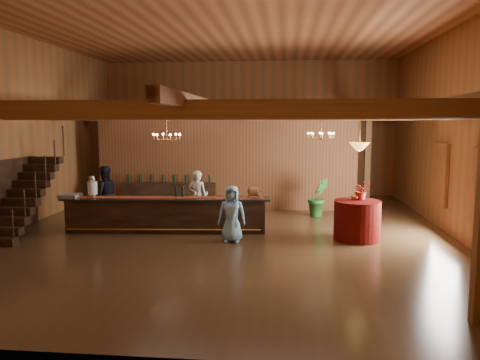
# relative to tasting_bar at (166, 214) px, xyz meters

# --- Properties ---
(floor) EXTENTS (14.00, 14.00, 0.00)m
(floor) POSITION_rel_tasting_bar_xyz_m (1.66, 0.14, -0.48)
(floor) COLOR #462E18
(floor) RESTS_ON ground
(ceiling) EXTENTS (14.00, 14.00, 0.00)m
(ceiling) POSITION_rel_tasting_bar_xyz_m (1.66, 0.14, 5.02)
(ceiling) COLOR #AF6237
(ceiling) RESTS_ON wall_back
(wall_back) EXTENTS (12.00, 0.10, 5.50)m
(wall_back) POSITION_rel_tasting_bar_xyz_m (1.66, 7.14, 2.27)
(wall_back) COLOR #955629
(wall_back) RESTS_ON floor
(wall_front) EXTENTS (12.00, 0.10, 5.50)m
(wall_front) POSITION_rel_tasting_bar_xyz_m (1.66, -6.86, 2.27)
(wall_front) COLOR #955629
(wall_front) RESTS_ON floor
(wall_left) EXTENTS (0.10, 14.00, 5.50)m
(wall_left) POSITION_rel_tasting_bar_xyz_m (-4.34, 0.14, 2.27)
(wall_left) COLOR #955629
(wall_left) RESTS_ON floor
(wall_right) EXTENTS (0.10, 14.00, 5.50)m
(wall_right) POSITION_rel_tasting_bar_xyz_m (7.66, 0.14, 2.27)
(wall_right) COLOR #955629
(wall_right) RESTS_ON floor
(beam_grid) EXTENTS (11.90, 13.90, 0.39)m
(beam_grid) POSITION_rel_tasting_bar_xyz_m (1.66, 0.65, 2.76)
(beam_grid) COLOR #9E5F31
(beam_grid) RESTS_ON wall_left
(support_posts) EXTENTS (9.20, 10.20, 3.20)m
(support_posts) POSITION_rel_tasting_bar_xyz_m (1.66, -0.36, 1.12)
(support_posts) COLOR #9E5F31
(support_posts) RESTS_ON floor
(partition_wall) EXTENTS (9.00, 0.18, 3.10)m
(partition_wall) POSITION_rel_tasting_bar_xyz_m (1.16, 3.64, 1.07)
(partition_wall) COLOR brown
(partition_wall) RESTS_ON floor
(window_right_front) EXTENTS (0.12, 1.05, 1.75)m
(window_right_front) POSITION_rel_tasting_bar_xyz_m (7.61, -1.46, 1.07)
(window_right_front) COLOR white
(window_right_front) RESTS_ON wall_right
(window_right_back) EXTENTS (0.12, 1.05, 1.75)m
(window_right_back) POSITION_rel_tasting_bar_xyz_m (7.61, 1.14, 1.07)
(window_right_back) COLOR white
(window_right_back) RESTS_ON wall_right
(staircase) EXTENTS (1.00, 2.80, 2.00)m
(staircase) POSITION_rel_tasting_bar_xyz_m (-3.79, -0.60, 0.52)
(staircase) COLOR #3F2618
(staircase) RESTS_ON floor
(backroom_boxes) EXTENTS (4.10, 0.60, 1.10)m
(backroom_boxes) POSITION_rel_tasting_bar_xyz_m (1.37, 5.64, 0.05)
(backroom_boxes) COLOR #3F2618
(backroom_boxes) RESTS_ON floor
(tasting_bar) EXTENTS (5.73, 1.18, 0.96)m
(tasting_bar) POSITION_rel_tasting_bar_xyz_m (0.00, 0.00, 0.00)
(tasting_bar) COLOR #3F2618
(tasting_bar) RESTS_ON floor
(beverage_dispenser) EXTENTS (0.26, 0.26, 0.60)m
(beverage_dispenser) POSITION_rel_tasting_bar_xyz_m (-2.03, -0.12, 0.75)
(beverage_dispenser) COLOR silver
(beverage_dispenser) RESTS_ON tasting_bar
(glass_rack_tray) EXTENTS (0.50, 0.50, 0.10)m
(glass_rack_tray) POSITION_rel_tasting_bar_xyz_m (-2.62, -0.26, 0.52)
(glass_rack_tray) COLOR gray
(glass_rack_tray) RESTS_ON tasting_bar
(raffle_drum) EXTENTS (0.34, 0.24, 0.30)m
(raffle_drum) POSITION_rel_tasting_bar_xyz_m (2.42, 0.15, 0.64)
(raffle_drum) COLOR #9F5F3A
(raffle_drum) RESTS_ON tasting_bar
(bar_bottle_0) EXTENTS (0.07, 0.07, 0.30)m
(bar_bottle_0) POSITION_rel_tasting_bar_xyz_m (0.25, 0.13, 0.62)
(bar_bottle_0) COLOR black
(bar_bottle_0) RESTS_ON tasting_bar
(bar_bottle_1) EXTENTS (0.07, 0.07, 0.30)m
(bar_bottle_1) POSITION_rel_tasting_bar_xyz_m (0.44, 0.15, 0.62)
(bar_bottle_1) COLOR black
(bar_bottle_1) RESTS_ON tasting_bar
(backbar_shelf) EXTENTS (3.30, 0.79, 0.92)m
(backbar_shelf) POSITION_rel_tasting_bar_xyz_m (-0.78, 3.34, -0.02)
(backbar_shelf) COLOR #3F2618
(backbar_shelf) RESTS_ON floor
(round_table) EXTENTS (1.18, 1.18, 1.02)m
(round_table) POSITION_rel_tasting_bar_xyz_m (5.10, -0.42, 0.03)
(round_table) COLOR #680805
(round_table) RESTS_ON floor
(chandelier_left) EXTENTS (0.80, 0.80, 0.75)m
(chandelier_left) POSITION_rel_tasting_bar_xyz_m (-0.15, 0.77, 2.12)
(chandelier_left) COLOR #CC803C
(chandelier_left) RESTS_ON beam_grid
(chandelier_right) EXTENTS (0.80, 0.80, 0.74)m
(chandelier_right) POSITION_rel_tasting_bar_xyz_m (4.32, 2.16, 2.13)
(chandelier_right) COLOR #CC803C
(chandelier_right) RESTS_ON beam_grid
(pendant_lamp) EXTENTS (0.52, 0.52, 0.90)m
(pendant_lamp) POSITION_rel_tasting_bar_xyz_m (5.10, -0.42, 1.92)
(pendant_lamp) COLOR #CC803C
(pendant_lamp) RESTS_ON beam_grid
(bartender) EXTENTS (0.65, 0.49, 1.62)m
(bartender) POSITION_rel_tasting_bar_xyz_m (0.71, 0.86, 0.33)
(bartender) COLOR white
(bartender) RESTS_ON floor
(staff_second) EXTENTS (1.06, 1.00, 1.72)m
(staff_second) POSITION_rel_tasting_bar_xyz_m (-2.10, 0.87, 0.38)
(staff_second) COLOR black
(staff_second) RESTS_ON floor
(guest) EXTENTS (0.71, 0.47, 1.43)m
(guest) POSITION_rel_tasting_bar_xyz_m (1.93, -0.92, 0.23)
(guest) COLOR #87C5EF
(guest) RESTS_ON floor
(floor_plant) EXTENTS (0.84, 0.77, 1.25)m
(floor_plant) POSITION_rel_tasting_bar_xyz_m (4.31, 2.55, 0.14)
(floor_plant) COLOR #276623
(floor_plant) RESTS_ON floor
(table_flowers) EXTENTS (0.54, 0.50, 0.49)m
(table_flowers) POSITION_rel_tasting_bar_xyz_m (5.20, -0.28, 0.79)
(table_flowers) COLOR #AE241E
(table_flowers) RESTS_ON round_table
(table_vase) EXTENTS (0.18, 0.18, 0.32)m
(table_vase) POSITION_rel_tasting_bar_xyz_m (5.04, -0.32, 0.70)
(table_vase) COLOR #CC803C
(table_vase) RESTS_ON round_table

